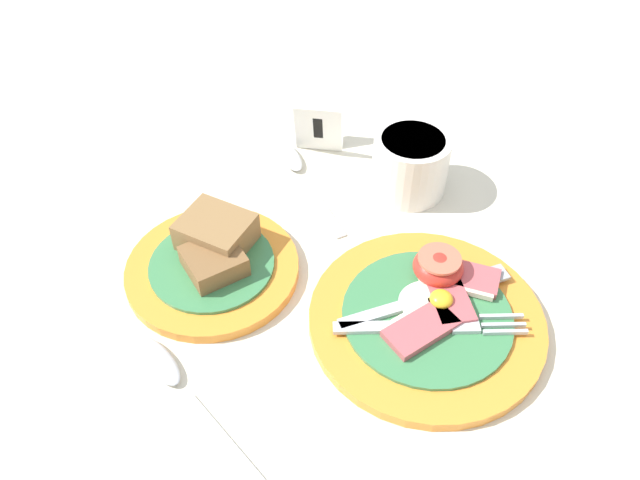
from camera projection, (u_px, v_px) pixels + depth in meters
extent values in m
plane|color=beige|center=(327.00, 318.00, 0.63)|extent=(3.00, 3.00, 0.00)
cylinder|color=orange|center=(426.00, 318.00, 0.62)|extent=(0.23, 0.23, 0.01)
cylinder|color=#3D7F4C|center=(427.00, 313.00, 0.61)|extent=(0.17, 0.17, 0.00)
cube|color=#BC5156|center=(421.00, 329.00, 0.59)|extent=(0.08, 0.07, 0.01)
cube|color=beige|center=(410.00, 317.00, 0.60)|extent=(0.06, 0.05, 0.01)
cube|color=#BC5156|center=(466.00, 276.00, 0.64)|extent=(0.07, 0.05, 0.01)
cube|color=beige|center=(464.00, 288.00, 0.63)|extent=(0.06, 0.03, 0.01)
cube|color=#BC5156|center=(446.00, 292.00, 0.62)|extent=(0.05, 0.09, 0.01)
cube|color=beige|center=(431.00, 294.00, 0.62)|extent=(0.03, 0.08, 0.01)
ellipsoid|color=red|center=(438.00, 267.00, 0.64)|extent=(0.05, 0.05, 0.03)
cylinder|color=#DB664C|center=(440.00, 259.00, 0.63)|extent=(0.04, 0.04, 0.00)
ellipsoid|color=white|center=(435.00, 303.00, 0.62)|extent=(0.07, 0.06, 0.01)
ellipsoid|color=yellow|center=(441.00, 299.00, 0.61)|extent=(0.02, 0.02, 0.01)
cube|color=silver|center=(389.00, 327.00, 0.60)|extent=(0.11, 0.02, 0.00)
cube|color=silver|center=(465.00, 326.00, 0.60)|extent=(0.03, 0.02, 0.00)
cube|color=silver|center=(505.00, 332.00, 0.59)|extent=(0.04, 0.01, 0.00)
cube|color=silver|center=(503.00, 325.00, 0.60)|extent=(0.04, 0.01, 0.00)
cube|color=silver|center=(502.00, 319.00, 0.60)|extent=(0.04, 0.01, 0.00)
cube|color=silver|center=(390.00, 306.00, 0.61)|extent=(0.10, 0.06, 0.00)
cube|color=#9EA0A5|center=(473.00, 281.00, 0.64)|extent=(0.08, 0.05, 0.00)
cylinder|color=orange|center=(213.00, 269.00, 0.66)|extent=(0.18, 0.18, 0.01)
cylinder|color=#3D7F4C|center=(212.00, 264.00, 0.66)|extent=(0.13, 0.13, 0.00)
cube|color=olive|center=(216.00, 232.00, 0.67)|extent=(0.09, 0.08, 0.03)
cube|color=brown|center=(214.00, 261.00, 0.64)|extent=(0.08, 0.08, 0.02)
cylinder|color=white|center=(410.00, 164.00, 0.74)|extent=(0.09, 0.09, 0.07)
cylinder|color=white|center=(413.00, 142.00, 0.71)|extent=(0.07, 0.07, 0.01)
cube|color=white|center=(318.00, 130.00, 0.79)|extent=(0.06, 0.03, 0.07)
cube|color=white|center=(321.00, 119.00, 0.80)|extent=(0.06, 0.03, 0.07)
cube|color=black|center=(318.00, 128.00, 0.78)|extent=(0.01, 0.01, 0.04)
cube|color=silver|center=(222.00, 440.00, 0.53)|extent=(0.09, 0.08, 0.01)
ellipsoid|color=silver|center=(157.00, 360.00, 0.58)|extent=(0.07, 0.07, 0.01)
cube|color=silver|center=(322.00, 207.00, 0.74)|extent=(0.06, 0.10, 0.01)
ellipsoid|color=silver|center=(288.00, 155.00, 0.80)|extent=(0.06, 0.07, 0.01)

